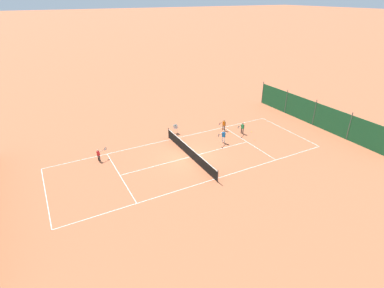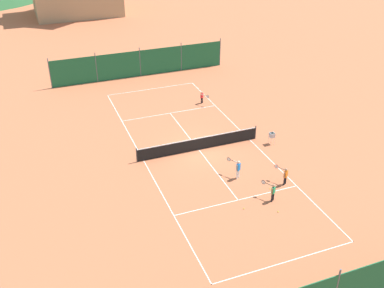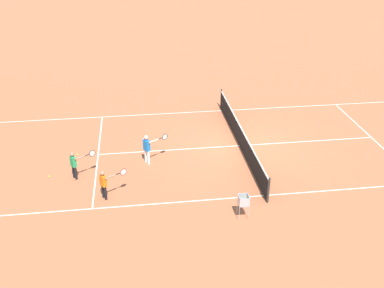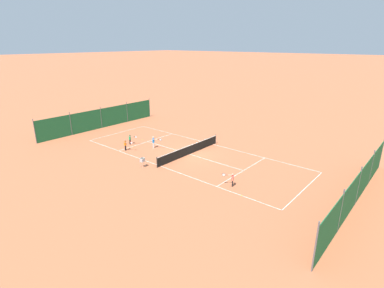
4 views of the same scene
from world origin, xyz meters
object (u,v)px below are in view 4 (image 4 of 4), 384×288
Objects in this scene: player_near_baseline at (130,138)px; ball_hopper at (142,160)px; tennis_net at (189,150)px; tennis_ball_by_net_left at (242,195)px; tennis_ball_near_corner at (126,141)px; tennis_ball_alley_left at (143,140)px; player_far_service at (232,179)px; tennis_ball_service_box at (133,147)px; player_near_service at (126,144)px; player_far_baseline at (154,141)px.

player_near_baseline is 1.34× the size of ball_hopper.
tennis_ball_by_net_left is at bearing 64.67° from tennis_net.
player_near_baseline reaches higher than tennis_ball_near_corner.
tennis_net is 139.09× the size of tennis_ball_by_net_left.
tennis_ball_near_corner is 1.98m from tennis_ball_alley_left.
tennis_net is 7.94m from player_far_service.
tennis_ball_service_box is at bearing -68.77° from tennis_net.
player_near_baseline is at bearing -115.40° from tennis_ball_service_box.
player_near_service is at bearing 21.35° from tennis_ball_alley_left.
ball_hopper is (5.30, -1.11, 0.15)m from tennis_net.
tennis_net is at bearing -114.13° from player_far_service.
tennis_ball_service_box is 1.00× the size of tennis_ball_alley_left.
tennis_ball_alley_left is (-4.20, -16.02, 0.00)m from tennis_ball_by_net_left.
player_near_service reaches higher than tennis_net.
player_near_baseline reaches higher than ball_hopper.
tennis_ball_alley_left is (-2.44, -1.21, 0.00)m from tennis_ball_service_box.
tennis_ball_alley_left is at bearing -90.54° from tennis_net.
player_near_service is 2.02m from player_near_baseline.
tennis_ball_near_corner is 1.00× the size of tennis_ball_service_box.
ball_hopper reaches higher than tennis_ball_by_net_left.
player_near_service reaches higher than player_far_service.
tennis_ball_alley_left is 8.22m from ball_hopper.
player_far_baseline is 19.80× the size of tennis_ball_alley_left.
tennis_net is 139.09× the size of tennis_ball_alley_left.
player_far_service is at bearing 78.92° from player_far_baseline.
player_near_baseline is 6.95m from ball_hopper.
player_far_service reaches higher than tennis_ball_service_box.
tennis_ball_by_net_left is at bearing 81.89° from player_near_baseline.
tennis_net is at bearing 111.23° from tennis_ball_service_box.
player_far_baseline reaches higher than player_near_baseline.
tennis_ball_service_box is (-1.10, -0.18, -0.66)m from player_near_service.
tennis_net reaches higher than tennis_ball_near_corner.
ball_hopper is (1.83, 4.81, -0.04)m from player_near_service.
player_near_service is at bearing -92.58° from tennis_ball_by_net_left.
player_near_service is 1.34× the size of ball_hopper.
player_near_baseline is at bearing 79.35° from tennis_ball_near_corner.
player_near_baseline is (-1.60, -1.24, -0.00)m from player_near_service.
player_near_baseline is (-1.38, -14.40, 0.05)m from player_far_service.
tennis_net is at bearing 101.31° from tennis_ball_near_corner.
player_near_baseline reaches higher than tennis_ball_service_box.
player_near_baseline is 2.05m from tennis_ball_alley_left.
tennis_net is at bearing 89.46° from tennis_ball_alley_left.
player_near_service is 1.00× the size of player_near_baseline.
tennis_ball_by_net_left is at bearing 59.09° from player_far_service.
tennis_ball_by_net_left is 1.00× the size of tennis_ball_near_corner.
tennis_ball_alley_left is at bearing -175.65° from player_near_baseline.
player_near_baseline is at bearing -119.64° from ball_hopper.
tennis_ball_service_box is at bearing 64.60° from player_near_baseline.
tennis_ball_service_box is 2.72m from tennis_ball_alley_left.
tennis_ball_by_net_left is 1.00× the size of tennis_ball_service_box.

